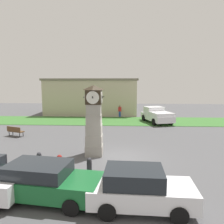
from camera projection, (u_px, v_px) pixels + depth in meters
name	position (u px, v px, depth m)	size (l,w,h in m)	color
ground_plane	(122.00, 158.00, 14.02)	(73.63, 73.63, 0.00)	#4C4C4F
clock_tower	(94.00, 122.00, 14.26)	(1.38, 1.35, 4.62)	#9D988E
bollard_near_tower	(39.00, 161.00, 11.95)	(0.27, 0.27, 1.02)	#333338
bollard_mid_row	(60.00, 163.00, 11.88)	(0.31, 0.31, 0.89)	maroon
bollard_far_row	(89.00, 167.00, 11.13)	(0.26, 0.26, 0.99)	#333338
bollard_end_row	(115.00, 170.00, 10.81)	(0.21, 0.21, 0.91)	maroon
car_near_tower	(45.00, 181.00, 8.92)	(4.69, 2.45, 1.52)	#19602D
car_by_building	(139.00, 189.00, 8.23)	(4.03, 2.00, 1.58)	silver
pickup_truck	(157.00, 115.00, 26.15)	(3.52, 5.47, 1.85)	silver
bench	(15.00, 131.00, 19.50)	(1.68, 1.09, 0.90)	brown
pedestrian_near_bench	(120.00, 110.00, 30.59)	(0.45, 0.46, 1.63)	#264CA5
warehouse_blue_far	(92.00, 96.00, 34.44)	(13.88, 8.21, 5.38)	#B7A88E
grass_verge_far	(91.00, 121.00, 27.57)	(44.18, 6.30, 0.04)	#386B2D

